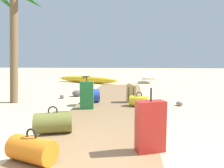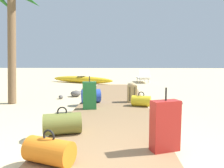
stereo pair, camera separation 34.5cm
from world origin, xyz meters
name	(u,v)px [view 2 (the right image)]	position (x,y,z in m)	size (l,w,h in m)	color
ground_plane	(112,111)	(0.00, 3.56, 0.00)	(60.00, 60.00, 0.00)	#D1BA8C
boardwalk	(113,103)	(0.00, 4.45, 0.04)	(1.88, 8.90, 0.08)	olive
duffel_bag_yellow	(141,101)	(0.77, 3.82, 0.22)	(0.55, 0.40, 0.39)	gold
duffel_bag_olive	(62,123)	(-0.74, 1.62, 0.26)	(0.68, 0.51, 0.46)	olive
suitcase_red	(165,126)	(0.81, 1.03, 0.42)	(0.42, 0.30, 0.86)	red
duffel_bag_blue	(91,96)	(-0.64, 4.25, 0.27)	(0.62, 0.53, 0.50)	#2847B7
suitcase_green	(90,95)	(-0.56, 3.45, 0.42)	(0.36, 0.24, 0.82)	#237538
backpack_tan	(132,92)	(0.55, 4.39, 0.38)	(0.28, 0.25, 0.57)	tan
duffel_bag_orange	(49,151)	(-0.62, 0.60, 0.23)	(0.64, 0.48, 0.41)	orange
lounge_chair	(143,77)	(1.53, 10.67, 0.33)	(0.69, 1.59, 0.77)	white
kayak	(82,80)	(-2.03, 10.31, 0.19)	(3.90, 2.14, 0.39)	gold
rock_left_far	(84,90)	(-1.32, 7.06, 0.07)	(0.24, 0.28, 0.13)	gray
rock_left_near	(61,97)	(-1.79, 5.22, 0.07)	(0.19, 0.16, 0.14)	slate
rock_left_mid	(76,94)	(-1.39, 5.70, 0.11)	(0.36, 0.36, 0.22)	#5B5651
rock_right_near	(180,103)	(1.93, 4.38, 0.06)	(0.21, 0.18, 0.13)	gray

